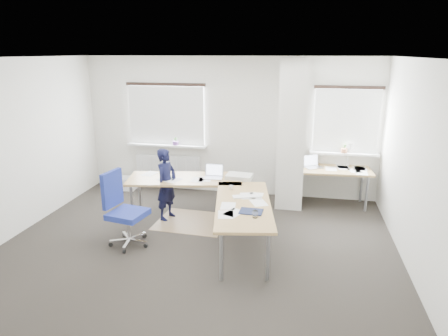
% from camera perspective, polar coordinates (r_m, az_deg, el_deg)
% --- Properties ---
extents(ground, '(6.00, 6.00, 0.00)m').
position_cam_1_polar(ground, '(6.31, -3.70, -10.89)').
color(ground, '#292621').
rests_on(ground, ground).
extents(room_shell, '(6.04, 5.04, 2.82)m').
position_cam_1_polar(room_shell, '(6.12, -1.24, 5.63)').
color(room_shell, beige).
rests_on(room_shell, ground).
extents(floor_mat, '(1.24, 1.07, 0.01)m').
position_cam_1_polar(floor_mat, '(7.11, -4.63, -7.63)').
color(floor_mat, olive).
rests_on(floor_mat, ground).
extents(white_crate, '(0.46, 0.33, 0.27)m').
position_cam_1_polar(white_crate, '(8.93, -13.88, -2.11)').
color(white_crate, white).
rests_on(white_crate, ground).
extents(desk_main, '(2.82, 2.63, 0.96)m').
position_cam_1_polar(desk_main, '(6.50, -1.34, -3.36)').
color(desk_main, olive).
rests_on(desk_main, ground).
extents(desk_side, '(1.44, 0.78, 1.22)m').
position_cam_1_polar(desk_side, '(7.91, 15.31, -0.40)').
color(desk_side, olive).
rests_on(desk_side, ground).
extents(task_chair, '(0.64, 0.63, 1.16)m').
position_cam_1_polar(task_chair, '(6.36, -13.79, -7.91)').
color(task_chair, navy).
rests_on(task_chair, ground).
extents(person, '(0.43, 0.54, 1.28)m').
position_cam_1_polar(person, '(7.08, -8.21, -2.31)').
color(person, black).
rests_on(person, ground).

